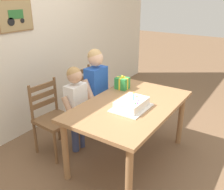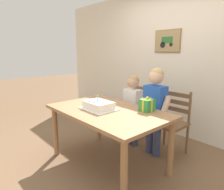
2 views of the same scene
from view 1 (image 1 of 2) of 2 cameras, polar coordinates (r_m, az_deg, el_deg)
ground_plane at (r=3.24m, az=3.78°, el=-14.12°), size 20.00×20.00×0.00m
back_wall at (r=3.72m, az=-18.18°, el=11.66°), size 6.40×0.11×2.60m
dining_table at (r=2.90m, az=4.11°, el=-3.66°), size 1.53×0.94×0.75m
birthday_cake at (r=2.73m, az=4.48°, el=-2.08°), size 0.44×0.34×0.19m
gift_box_red_large at (r=3.27m, az=2.35°, el=2.71°), size 0.15×0.16×0.19m
chair_left at (r=3.23m, az=-13.22°, el=-5.08°), size 0.45×0.45×0.92m
chair_right at (r=3.71m, az=-5.15°, el=-0.83°), size 0.42×0.42×0.92m
child_older at (r=3.37m, az=-3.58°, el=2.19°), size 0.46×0.26×1.26m
child_younger at (r=3.11m, az=-8.12°, el=-1.47°), size 0.40×0.23×1.12m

